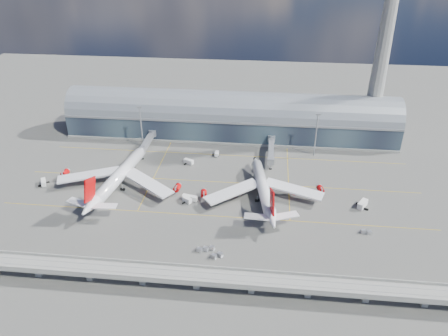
# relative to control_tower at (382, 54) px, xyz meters

# --- Properties ---
(ground) EXTENTS (500.00, 500.00, 0.00)m
(ground) POSITION_rel_control_tower_xyz_m (-85.00, -83.00, -51.64)
(ground) COLOR #474744
(ground) RESTS_ON ground
(taxi_lines) EXTENTS (200.00, 80.12, 0.01)m
(taxi_lines) POSITION_rel_control_tower_xyz_m (-85.00, -60.89, -51.63)
(taxi_lines) COLOR gold
(taxi_lines) RESTS_ON ground
(terminal) EXTENTS (200.00, 30.00, 28.00)m
(terminal) POSITION_rel_control_tower_xyz_m (-85.00, -5.01, -40.30)
(terminal) COLOR #202836
(terminal) RESTS_ON ground
(control_tower) EXTENTS (19.00, 19.00, 103.00)m
(control_tower) POSITION_rel_control_tower_xyz_m (0.00, 0.00, 0.00)
(control_tower) COLOR gray
(control_tower) RESTS_ON ground
(guideway) EXTENTS (220.00, 8.50, 7.20)m
(guideway) POSITION_rel_control_tower_xyz_m (-85.00, -138.00, -46.34)
(guideway) COLOR gray
(guideway) RESTS_ON ground
(floodlight_mast_left) EXTENTS (3.00, 0.70, 25.70)m
(floodlight_mast_left) POSITION_rel_control_tower_xyz_m (-135.00, -28.00, -38.00)
(floodlight_mast_left) COLOR gray
(floodlight_mast_left) RESTS_ON ground
(floodlight_mast_right) EXTENTS (3.00, 0.70, 25.70)m
(floodlight_mast_right) POSITION_rel_control_tower_xyz_m (-35.00, -28.00, -38.00)
(floodlight_mast_right) COLOR gray
(floodlight_mast_right) RESTS_ON ground
(airliner_left) EXTENTS (64.27, 67.60, 20.61)m
(airliner_left) POSITION_rel_control_tower_xyz_m (-135.09, -74.16, -45.75)
(airliner_left) COLOR white
(airliner_left) RESTS_ON ground
(airliner_right) EXTENTS (59.68, 62.45, 19.87)m
(airliner_right) POSITION_rel_control_tower_xyz_m (-62.68, -76.21, -46.48)
(airliner_right) COLOR white
(airliner_right) RESTS_ON ground
(jet_bridge_left) EXTENTS (4.40, 28.00, 7.25)m
(jet_bridge_left) POSITION_rel_control_tower_xyz_m (-131.30, -29.88, -46.46)
(jet_bridge_left) COLOR gray
(jet_bridge_left) RESTS_ON ground
(jet_bridge_right) EXTENTS (4.40, 32.00, 7.25)m
(jet_bridge_right) POSITION_rel_control_tower_xyz_m (-59.47, -31.82, -46.46)
(jet_bridge_right) COLOR gray
(jet_bridge_right) RESTS_ON ground
(service_truck_0) EXTENTS (4.70, 6.50, 2.59)m
(service_truck_0) POSITION_rel_control_tower_xyz_m (-173.86, -75.18, -50.30)
(service_truck_0) COLOR silver
(service_truck_0) RESTS_ON ground
(service_truck_1) EXTENTS (5.02, 4.37, 2.68)m
(service_truck_1) POSITION_rel_control_tower_xyz_m (-98.42, -83.36, -50.28)
(service_truck_1) COLOR silver
(service_truck_1) RESTS_ON ground
(service_truck_2) EXTENTS (7.56, 3.68, 2.64)m
(service_truck_2) POSITION_rel_control_tower_xyz_m (-97.50, -81.44, -50.26)
(service_truck_2) COLOR silver
(service_truck_2) RESTS_ON ground
(service_truck_3) EXTENTS (5.77, 7.13, 3.28)m
(service_truck_3) POSITION_rel_control_tower_xyz_m (-16.24, -78.73, -49.96)
(service_truck_3) COLOR silver
(service_truck_3) RESTS_ON ground
(service_truck_4) EXTENTS (2.19, 4.32, 2.49)m
(service_truck_4) POSITION_rel_control_tower_xyz_m (-90.16, -34.52, -50.38)
(service_truck_4) COLOR silver
(service_truck_4) RESTS_ON ground
(service_truck_5) EXTENTS (5.90, 4.41, 2.68)m
(service_truck_5) POSITION_rel_control_tower_xyz_m (-104.44, -45.53, -50.27)
(service_truck_5) COLOR silver
(service_truck_5) RESTS_ON ground
(cargo_train_0) EXTENTS (5.25, 3.83, 1.73)m
(cargo_train_0) POSITION_rel_control_tower_xyz_m (-79.59, -120.80, -50.74)
(cargo_train_0) COLOR gray
(cargo_train_0) RESTS_ON ground
(cargo_train_1) EXTENTS (7.63, 3.82, 1.68)m
(cargo_train_1) POSITION_rel_control_tower_xyz_m (-84.66, -117.27, -50.76)
(cargo_train_1) COLOR gray
(cargo_train_1) RESTS_ON ground
(cargo_train_2) EXTENTS (4.87, 2.31, 1.59)m
(cargo_train_2) POSITION_rel_control_tower_xyz_m (-17.93, -98.83, -50.81)
(cargo_train_2) COLOR gray
(cargo_train_2) RESTS_ON ground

